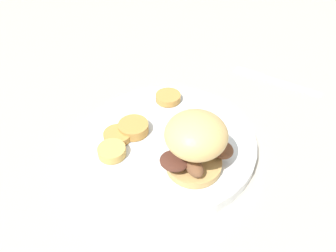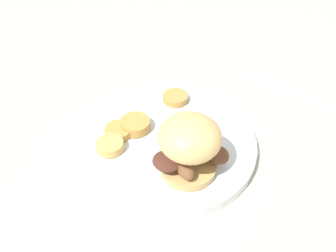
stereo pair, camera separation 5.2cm
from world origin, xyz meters
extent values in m
plane|color=#B2A899|center=(0.00, 0.00, 0.00)|extent=(4.00, 4.00, 0.00)
cylinder|color=white|center=(0.00, 0.00, 0.01)|extent=(0.29, 0.29, 0.02)
torus|color=white|center=(0.00, 0.00, 0.02)|extent=(0.29, 0.29, 0.01)
cylinder|color=tan|center=(-0.06, 0.04, 0.03)|extent=(0.08, 0.08, 0.01)
ellipsoid|color=brown|center=(-0.07, 0.06, 0.05)|extent=(0.04, 0.04, 0.02)
ellipsoid|color=#4C281E|center=(-0.04, 0.06, 0.05)|extent=(0.05, 0.04, 0.01)
ellipsoid|color=#563323|center=(-0.07, 0.01, 0.05)|extent=(0.03, 0.04, 0.01)
ellipsoid|color=#563323|center=(-0.06, 0.04, 0.05)|extent=(0.05, 0.06, 0.02)
ellipsoid|color=#563323|center=(-0.06, 0.04, 0.05)|extent=(0.04, 0.03, 0.02)
ellipsoid|color=brown|center=(-0.10, 0.01, 0.05)|extent=(0.05, 0.04, 0.02)
ellipsoid|color=#DBB26B|center=(-0.06, 0.04, 0.09)|extent=(0.09, 0.09, 0.06)
cylinder|color=#BC8942|center=(0.05, -0.09, 0.03)|extent=(0.05, 0.05, 0.01)
cylinder|color=#BC8942|center=(-0.02, -0.04, 0.03)|extent=(0.05, 0.05, 0.01)
cylinder|color=#BC8942|center=(0.07, 0.04, 0.03)|extent=(0.05, 0.05, 0.01)
cylinder|color=#BC8942|center=(0.06, 0.02, 0.03)|extent=(0.05, 0.05, 0.02)
cylinder|color=tan|center=(0.06, 0.08, 0.03)|extent=(0.04, 0.04, 0.01)
cube|color=silver|center=(-0.14, -0.27, 0.00)|extent=(0.13, 0.02, 0.00)
cube|color=silver|center=(-0.05, -0.28, 0.00)|extent=(0.06, 0.03, 0.00)
camera|label=1|loc=(-0.18, 0.34, 0.40)|focal=35.00mm
camera|label=2|loc=(-0.23, 0.31, 0.40)|focal=35.00mm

